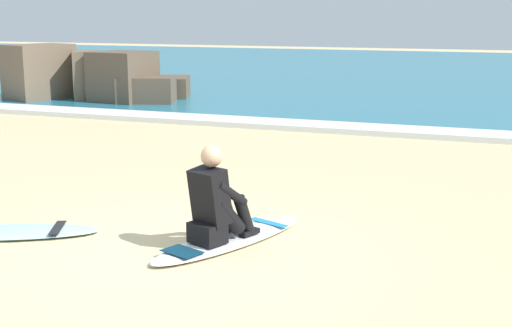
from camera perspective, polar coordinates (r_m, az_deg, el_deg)
The scene contains 7 objects.
ground_plane at distance 6.81m, azimuth -6.69°, elevation -7.31°, with size 80.00×80.00×0.00m, color #CCB584.
sea at distance 27.24m, azimuth 14.38°, elevation 7.08°, with size 80.00×28.00×0.10m, color teal.
breaking_foam at distance 13.79m, azimuth 7.87°, elevation 2.80°, with size 80.00×0.90×0.11m, color white.
surfboard_main at distance 7.12m, azimuth -2.05°, elevation -6.07°, with size 1.22×2.11×0.08m.
surfer_seated at distance 6.86m, azimuth -3.24°, elevation -3.29°, with size 0.57×0.77×0.95m.
surfboard_spare_near at distance 7.76m, azimuth -19.65°, elevation -5.23°, with size 1.99×1.30×0.08m.
rock_outcrop_distant at distance 18.33m, azimuth -12.51°, elevation 6.63°, with size 4.48×3.26×1.46m.
Camera 1 is at (2.98, -5.69, 2.25)m, focal length 49.68 mm.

